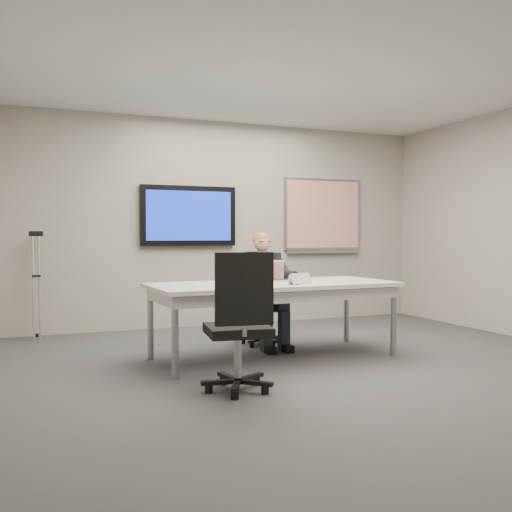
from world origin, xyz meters
name	(u,v)px	position (x,y,z in m)	size (l,w,h in m)	color
floor	(330,372)	(0.00, 0.00, 0.00)	(6.00, 6.00, 0.02)	#3C3B3E
ceiling	(331,59)	(0.00, 0.00, 2.80)	(6.00, 6.00, 0.02)	silver
wall_back	(223,224)	(0.00, 3.00, 1.40)	(6.00, 0.02, 2.80)	#A7A297
conference_table	(274,291)	(-0.23, 0.74, 0.67)	(2.51, 1.13, 0.76)	white
tv_display	(189,216)	(-0.50, 2.95, 1.50)	(1.30, 0.09, 0.80)	black
whiteboard	(323,216)	(1.55, 2.97, 1.53)	(1.25, 0.08, 1.10)	gray
office_chair_far	(259,318)	(-0.08, 1.50, 0.30)	(0.48, 0.48, 0.95)	black
office_chair_near	(239,349)	(-0.99, -0.32, 0.35)	(0.59, 0.59, 1.11)	black
seated_person	(267,301)	(-0.08, 1.27, 0.51)	(0.40, 0.68, 1.27)	#1F2534
crutch	(36,284)	(-2.42, 2.80, 0.66)	(0.18, 0.32, 1.32)	#95969C
laptop	(273,275)	(-0.11, 1.02, 0.81)	(0.36, 0.38, 0.21)	#B5B5B7
name_tent	(300,279)	(-0.06, 0.49, 0.81)	(0.27, 0.08, 0.11)	silver
pen	(294,284)	(-0.14, 0.46, 0.77)	(0.01, 0.01, 0.13)	black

